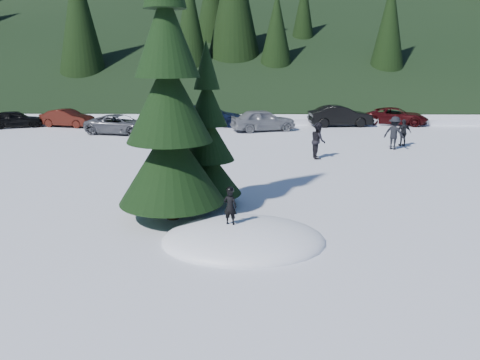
{
  "coord_description": "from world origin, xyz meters",
  "views": [
    {
      "loc": [
        0.07,
        -11.86,
        4.86
      ],
      "look_at": [
        -0.13,
        2.32,
        1.1
      ],
      "focal_mm": 35.0,
      "sensor_mm": 36.0,
      "label": 1
    }
  ],
  "objects_px": {
    "spruce_short": "(208,143)",
    "car_3": "(209,116)",
    "adult_0": "(318,141)",
    "car_2": "(120,124)",
    "spruce_tall": "(169,111)",
    "car_1": "(67,118)",
    "child_skier": "(230,207)",
    "car_4": "(263,120)",
    "car_5": "(340,116)",
    "adult_2": "(394,133)",
    "car_6": "(396,116)",
    "car_0": "(16,119)",
    "adult_1": "(403,133)"
  },
  "relations": [
    {
      "from": "adult_2",
      "to": "car_2",
      "type": "distance_m",
      "value": 16.82
    },
    {
      "from": "adult_0",
      "to": "car_4",
      "type": "height_order",
      "value": "adult_0"
    },
    {
      "from": "car_2",
      "to": "car_5",
      "type": "height_order",
      "value": "car_5"
    },
    {
      "from": "car_0",
      "to": "car_4",
      "type": "relative_size",
      "value": 0.83
    },
    {
      "from": "adult_1",
      "to": "car_2",
      "type": "height_order",
      "value": "adult_1"
    },
    {
      "from": "spruce_short",
      "to": "car_3",
      "type": "bearing_deg",
      "value": 94.34
    },
    {
      "from": "adult_0",
      "to": "adult_1",
      "type": "distance_m",
      "value": 6.19
    },
    {
      "from": "car_6",
      "to": "spruce_short",
      "type": "bearing_deg",
      "value": 164.41
    },
    {
      "from": "spruce_tall",
      "to": "car_1",
      "type": "relative_size",
      "value": 2.29
    },
    {
      "from": "car_0",
      "to": "car_1",
      "type": "distance_m",
      "value": 3.53
    },
    {
      "from": "car_0",
      "to": "car_1",
      "type": "xyz_separation_m",
      "value": [
        3.5,
        0.44,
        0.01
      ]
    },
    {
      "from": "adult_0",
      "to": "child_skier",
      "type": "bearing_deg",
      "value": 156.18
    },
    {
      "from": "adult_1",
      "to": "adult_0",
      "type": "bearing_deg",
      "value": 24.36
    },
    {
      "from": "spruce_short",
      "to": "car_2",
      "type": "relative_size",
      "value": 1.21
    },
    {
      "from": "car_1",
      "to": "car_3",
      "type": "relative_size",
      "value": 0.75
    },
    {
      "from": "child_skier",
      "to": "car_5",
      "type": "height_order",
      "value": "car_5"
    },
    {
      "from": "child_skier",
      "to": "car_0",
      "type": "distance_m",
      "value": 26.01
    },
    {
      "from": "adult_1",
      "to": "car_4",
      "type": "height_order",
      "value": "adult_1"
    },
    {
      "from": "car_1",
      "to": "child_skier",
      "type": "bearing_deg",
      "value": -136.68
    },
    {
      "from": "spruce_short",
      "to": "car_5",
      "type": "relative_size",
      "value": 1.2
    },
    {
      "from": "child_skier",
      "to": "car_5",
      "type": "xyz_separation_m",
      "value": [
        7.13,
        21.64,
        -0.23
      ]
    },
    {
      "from": "adult_2",
      "to": "car_4",
      "type": "relative_size",
      "value": 0.41
    },
    {
      "from": "car_2",
      "to": "car_6",
      "type": "height_order",
      "value": "car_6"
    },
    {
      "from": "child_skier",
      "to": "car_3",
      "type": "xyz_separation_m",
      "value": [
        -2.24,
        21.75,
        -0.24
      ]
    },
    {
      "from": "child_skier",
      "to": "adult_2",
      "type": "bearing_deg",
      "value": -106.84
    },
    {
      "from": "adult_2",
      "to": "car_4",
      "type": "distance_m",
      "value": 9.29
    },
    {
      "from": "spruce_short",
      "to": "adult_0",
      "type": "distance_m",
      "value": 9.01
    },
    {
      "from": "car_4",
      "to": "car_6",
      "type": "relative_size",
      "value": 0.96
    },
    {
      "from": "car_5",
      "to": "spruce_short",
      "type": "bearing_deg",
      "value": 151.36
    },
    {
      "from": "adult_0",
      "to": "car_5",
      "type": "bearing_deg",
      "value": -20.0
    },
    {
      "from": "spruce_tall",
      "to": "car_4",
      "type": "relative_size",
      "value": 2.0
    },
    {
      "from": "spruce_tall",
      "to": "car_1",
      "type": "bearing_deg",
      "value": 118.43
    },
    {
      "from": "car_0",
      "to": "car_6",
      "type": "xyz_separation_m",
      "value": [
        27.16,
        1.82,
        0.01
      ]
    },
    {
      "from": "child_skier",
      "to": "car_3",
      "type": "bearing_deg",
      "value": -68.36
    },
    {
      "from": "car_0",
      "to": "car_2",
      "type": "relative_size",
      "value": 0.8
    },
    {
      "from": "spruce_tall",
      "to": "adult_0",
      "type": "relative_size",
      "value": 4.9
    },
    {
      "from": "spruce_tall",
      "to": "adult_2",
      "type": "relative_size",
      "value": 4.87
    },
    {
      "from": "adult_0",
      "to": "adult_2",
      "type": "xyz_separation_m",
      "value": [
        4.42,
        2.33,
        0.01
      ]
    },
    {
      "from": "car_2",
      "to": "spruce_tall",
      "type": "bearing_deg",
      "value": -147.46
    },
    {
      "from": "spruce_short",
      "to": "car_2",
      "type": "distance_m",
      "value": 16.42
    },
    {
      "from": "adult_1",
      "to": "car_2",
      "type": "relative_size",
      "value": 0.34
    },
    {
      "from": "adult_0",
      "to": "car_2",
      "type": "bearing_deg",
      "value": 54.28
    },
    {
      "from": "car_1",
      "to": "car_5",
      "type": "relative_size",
      "value": 0.84
    },
    {
      "from": "adult_0",
      "to": "car_5",
      "type": "xyz_separation_m",
      "value": [
        3.2,
        10.92,
        -0.14
      ]
    },
    {
      "from": "adult_0",
      "to": "car_5",
      "type": "height_order",
      "value": "adult_0"
    },
    {
      "from": "spruce_tall",
      "to": "adult_0",
      "type": "xyz_separation_m",
      "value": [
        5.77,
        8.95,
        -2.44
      ]
    },
    {
      "from": "spruce_short",
      "to": "adult_0",
      "type": "bearing_deg",
      "value": 57.71
    },
    {
      "from": "car_6",
      "to": "adult_2",
      "type": "bearing_deg",
      "value": 178.98
    },
    {
      "from": "adult_2",
      "to": "car_3",
      "type": "bearing_deg",
      "value": -0.31
    },
    {
      "from": "car_1",
      "to": "car_6",
      "type": "bearing_deg",
      "value": -73.57
    }
  ]
}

